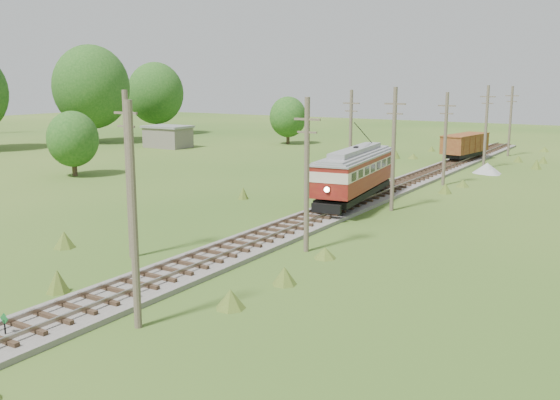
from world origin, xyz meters
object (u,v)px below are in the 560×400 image
Objects in this scene: gondola at (465,145)px; streetcar at (355,170)px; switch_marker at (5,324)px; gravel_pile at (488,169)px.

streetcar is at bearing -81.75° from gondola.
streetcar reaches higher than switch_marker.
gondola is at bearing 89.81° from switch_marker.
switch_marker is 0.34× the size of gravel_pile.
streetcar is at bearing -101.95° from gravel_pile.
gondola reaches higher than switch_marker.
streetcar is 4.07× the size of gravel_pile.
switch_marker is at bearing -81.94° from gondola.
switch_marker is at bearing -95.35° from gravel_pile.
gondola is 2.64× the size of gravel_pile.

